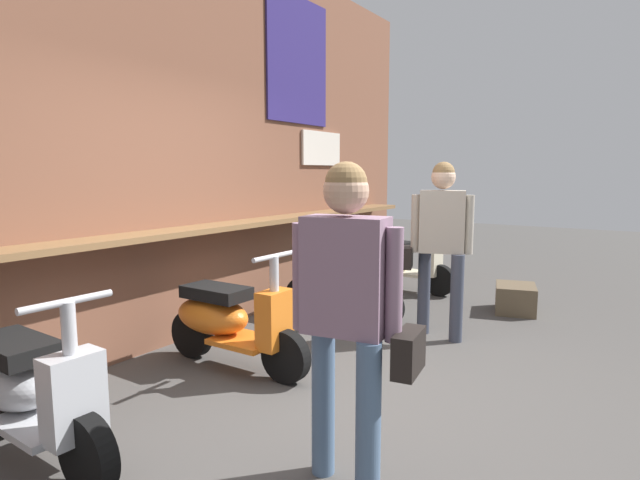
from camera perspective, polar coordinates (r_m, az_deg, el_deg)
name	(u,v)px	position (r m, az deg, el deg)	size (l,w,h in m)	color
ground_plane	(343,398)	(3.79, 2.58, -16.93)	(25.80, 25.80, 0.00)	#474442
market_stall_facade	(143,131)	(4.81, -18.88, 11.27)	(9.22, 0.61, 3.85)	brown
scooter_silver	(27,389)	(3.36, -29.48, -14.05)	(0.47, 1.40, 0.97)	#B2B5BA
scooter_orange	(228,320)	(4.28, -10.09, -8.63)	(0.46, 1.40, 0.97)	orange
scooter_teal	(335,283)	(5.57, 1.69, -4.74)	(0.46, 1.40, 0.97)	#197075
scooter_cream	(399,261)	(6.99, 8.66, -2.30)	(0.49, 1.40, 0.97)	beige
shopper_with_handbag	(349,297)	(2.49, 3.16, -6.28)	(0.33, 0.65, 1.62)	slate
shopper_browsing	(440,232)	(4.97, 13.03, 0.84)	(0.42, 0.65, 1.66)	#383D4C
merchandise_crate	(515,298)	(6.27, 20.65, -6.02)	(0.53, 0.42, 0.31)	brown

